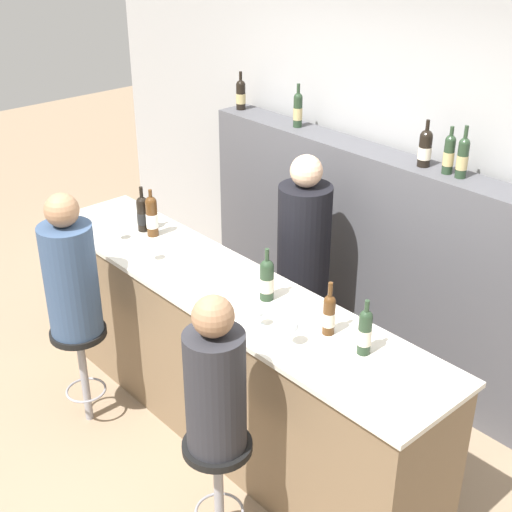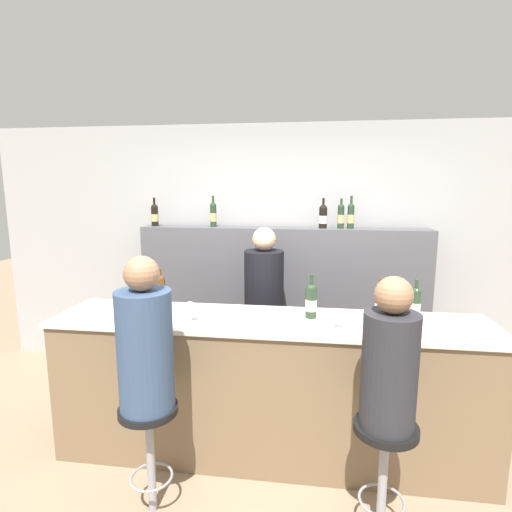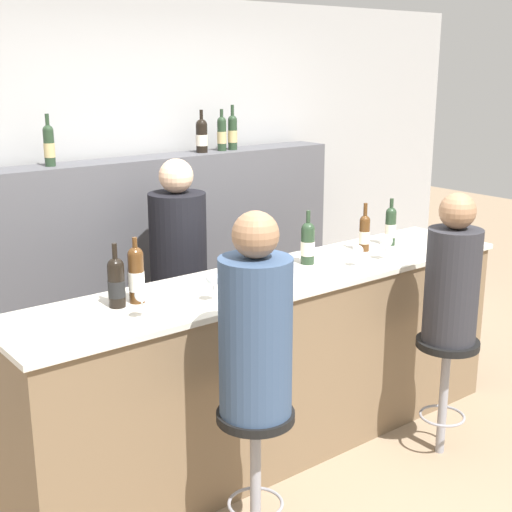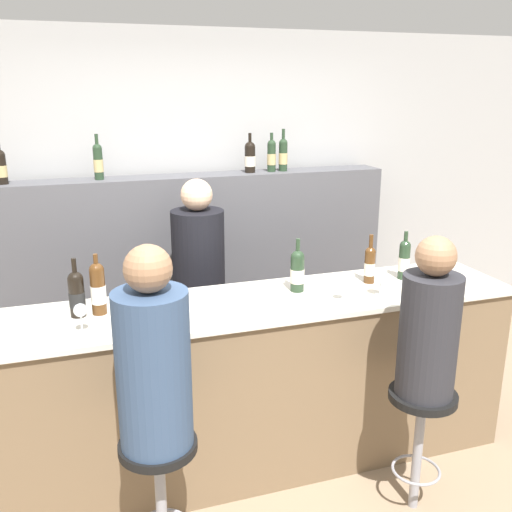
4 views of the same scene
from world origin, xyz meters
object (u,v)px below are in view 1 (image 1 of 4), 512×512
object	(u,v)px
wine_bottle_backbar_1	(298,109)
bar_stool_right	(218,467)
guest_seated_right	(215,382)
wine_glass_2	(259,312)
wine_bottle_backbar_2	(425,148)
wine_glass_0	(115,225)
wine_bottle_counter_2	(267,279)
wine_bottle_counter_1	(152,216)
wine_bottle_backbar_0	(241,94)
wine_glass_3	(291,327)
wine_bottle_counter_0	(143,213)
wine_bottle_backbar_3	(449,154)
wine_bottle_counter_4	(365,331)
bartender	(303,277)
wine_glass_1	(150,245)
bar_stool_left	(81,351)
wine_bottle_backbar_4	(463,157)
wine_bottle_counter_3	(329,314)
guest_seated_left	(70,273)

from	to	relation	value
wine_bottle_backbar_1	bar_stool_right	world-z (taller)	wine_bottle_backbar_1
guest_seated_right	wine_glass_2	bearing A→B (deg)	115.50
wine_bottle_backbar_2	wine_glass_0	size ratio (longest dim) A/B	1.99
wine_glass_0	bar_stool_right	size ratio (longest dim) A/B	0.21
wine_bottle_counter_2	wine_bottle_counter_1	bearing A→B (deg)	-180.00
wine_bottle_backbar_2	wine_glass_0	world-z (taller)	wine_bottle_backbar_2
wine_bottle_backbar_0	wine_glass_3	distance (m)	2.56
wine_bottle_counter_1	wine_bottle_backbar_0	world-z (taller)	wine_bottle_backbar_0
wine_glass_2	guest_seated_right	world-z (taller)	guest_seated_right
wine_bottle_counter_2	wine_glass_3	bearing A→B (deg)	-28.02
wine_bottle_counter_1	bar_stool_right	bearing A→B (deg)	-24.85
wine_bottle_counter_0	wine_bottle_backbar_2	world-z (taller)	wine_bottle_backbar_2
wine_bottle_backbar_1	wine_bottle_backbar_0	bearing A→B (deg)	180.00
wine_bottle_counter_1	wine_bottle_backbar_3	distance (m)	1.91
wine_bottle_backbar_2	guest_seated_right	world-z (taller)	wine_bottle_backbar_2
wine_bottle_counter_4	bartender	world-z (taller)	bartender
wine_bottle_backbar_0	wine_glass_3	xyz separation A→B (m)	(2.04, -1.44, -0.52)
wine_glass_1	wine_glass_2	distance (m)	1.00
bar_stool_left	guest_seated_right	size ratio (longest dim) A/B	0.84
wine_bottle_counter_4	bar_stool_right	bearing A→B (deg)	-112.57
guest_seated_right	wine_bottle_counter_1	bearing A→B (deg)	155.15
wine_bottle_backbar_4	bar_stool_left	size ratio (longest dim) A/B	0.46
wine_bottle_counter_3	wine_glass_1	bearing A→B (deg)	-170.21
wine_bottle_counter_0	wine_bottle_counter_1	size ratio (longest dim) A/B	0.96
wine_glass_0	bartender	world-z (taller)	bartender
wine_glass_0	wine_glass_2	world-z (taller)	wine_glass_0
wine_bottle_backbar_4	wine_glass_3	distance (m)	1.54
wine_bottle_backbar_3	bar_stool_left	bearing A→B (deg)	-122.10
wine_bottle_backbar_3	bartender	distance (m)	1.27
wine_bottle_counter_0	bar_stool_right	distance (m)	1.89
wine_bottle_counter_0	wine_bottle_backbar_2	distance (m)	1.87
wine_bottle_counter_4	wine_glass_3	xyz separation A→B (m)	(-0.29, -0.22, -0.01)
wine_glass_3	wine_glass_0	bearing A→B (deg)	180.00
wine_bottle_counter_0	wine_bottle_counter_1	world-z (taller)	wine_bottle_counter_1
wine_glass_1	guest_seated_right	size ratio (longest dim) A/B	0.18
wine_bottle_backbar_4	guest_seated_right	xyz separation A→B (m)	(0.04, -1.93, -0.63)
wine_bottle_counter_1	guest_seated_left	world-z (taller)	guest_seated_left
wine_bottle_counter_2	bar_stool_left	size ratio (longest dim) A/B	0.45
wine_bottle_counter_2	bar_stool_right	distance (m)	1.03
bar_stool_right	wine_glass_0	bearing A→B (deg)	163.37
wine_bottle_backbar_4	wine_glass_0	size ratio (longest dim) A/B	2.15
wine_bottle_backbar_0	wine_glass_2	bearing A→B (deg)	-38.65
wine_bottle_backbar_0	wine_glass_2	distance (m)	2.38
wine_bottle_backbar_1	guest_seated_right	distance (m)	2.47
wine_bottle_counter_1	wine_glass_3	xyz separation A→B (m)	(1.53, -0.22, -0.03)
wine_bottle_counter_0	wine_glass_3	size ratio (longest dim) A/B	2.03
wine_glass_3	guest_seated_right	bearing A→B (deg)	-90.51
bartender	wine_glass_1	bearing A→B (deg)	-112.64
wine_glass_2	wine_bottle_backbar_2	bearing A→B (deg)	93.12
wine_bottle_counter_3	wine_bottle_backbar_4	size ratio (longest dim) A/B	0.94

